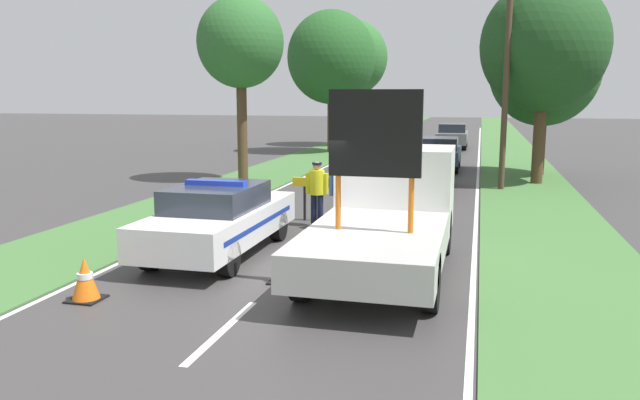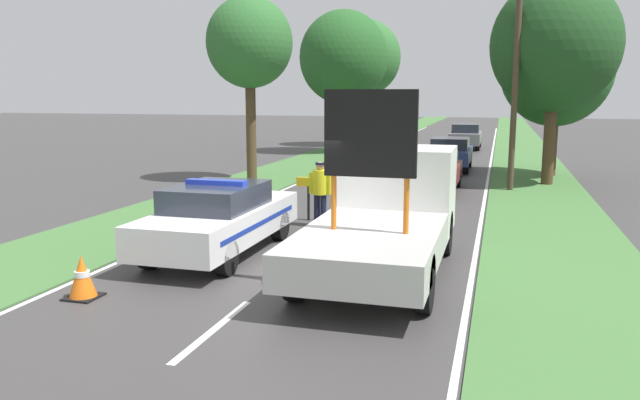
{
  "view_description": "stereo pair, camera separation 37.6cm",
  "coord_description": "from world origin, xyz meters",
  "px_view_note": "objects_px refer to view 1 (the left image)",
  "views": [
    {
      "loc": [
        3.35,
        -10.87,
        3.24
      ],
      "look_at": [
        0.23,
        1.32,
        1.1
      ],
      "focal_mm": 35.0,
      "sensor_mm": 36.0,
      "label": 1
    },
    {
      "loc": [
        3.71,
        -10.77,
        3.24
      ],
      "look_at": [
        0.23,
        1.32,
        1.1
      ],
      "focal_mm": 35.0,
      "sensor_mm": 36.0,
      "label": 2
    }
  ],
  "objects_px": {
    "roadside_tree_near_right": "(544,46)",
    "traffic_cone_near_police": "(282,265)",
    "police_car": "(219,218)",
    "queued_car_van_white": "(378,141)",
    "road_barrier": "(353,187)",
    "roadside_tree_near_left": "(240,43)",
    "queued_car_hatch_blue": "(440,153)",
    "roadside_tree_far_left": "(352,58)",
    "roadside_tree_mid_left": "(331,58)",
    "traffic_cone_centre_front": "(85,279)",
    "pedestrian_civilian": "(341,191)",
    "roadside_tree_mid_right": "(545,69)",
    "police_officer": "(317,188)",
    "queued_car_wagon_maroon": "(425,170)",
    "work_truck": "(388,211)",
    "utility_pole": "(507,71)",
    "queued_car_suv_grey": "(452,136)"
  },
  "relations": [
    {
      "from": "queued_car_van_white",
      "to": "work_truck",
      "type": "bearing_deg",
      "value": 99.61
    },
    {
      "from": "police_car",
      "to": "queued_car_van_white",
      "type": "height_order",
      "value": "police_car"
    },
    {
      "from": "pedestrian_civilian",
      "to": "traffic_cone_centre_front",
      "type": "xyz_separation_m",
      "value": [
        -2.83,
        -6.03,
        -0.62
      ]
    },
    {
      "from": "roadside_tree_mid_left",
      "to": "police_officer",
      "type": "bearing_deg",
      "value": -77.65
    },
    {
      "from": "road_barrier",
      "to": "utility_pole",
      "type": "xyz_separation_m",
      "value": [
        3.83,
        6.73,
        3.05
      ]
    },
    {
      "from": "traffic_cone_near_police",
      "to": "police_car",
      "type": "bearing_deg",
      "value": 139.75
    },
    {
      "from": "pedestrian_civilian",
      "to": "traffic_cone_centre_front",
      "type": "relative_size",
      "value": 2.36
    },
    {
      "from": "road_barrier",
      "to": "queued_car_wagon_maroon",
      "type": "height_order",
      "value": "queued_car_wagon_maroon"
    },
    {
      "from": "queued_car_hatch_blue",
      "to": "roadside_tree_near_right",
      "type": "xyz_separation_m",
      "value": [
        3.73,
        -3.57,
        4.18
      ]
    },
    {
      "from": "traffic_cone_near_police",
      "to": "roadside_tree_mid_left",
      "type": "xyz_separation_m",
      "value": [
        -4.82,
        23.99,
        4.91
      ]
    },
    {
      "from": "pedestrian_civilian",
      "to": "traffic_cone_near_police",
      "type": "distance_m",
      "value": 4.4
    },
    {
      "from": "roadside_tree_mid_left",
      "to": "queued_car_wagon_maroon",
      "type": "bearing_deg",
      "value": -63.91
    },
    {
      "from": "road_barrier",
      "to": "roadside_tree_far_left",
      "type": "bearing_deg",
      "value": 106.8
    },
    {
      "from": "work_truck",
      "to": "roadside_tree_near_left",
      "type": "bearing_deg",
      "value": -59.52
    },
    {
      "from": "road_barrier",
      "to": "queued_car_van_white",
      "type": "height_order",
      "value": "queued_car_van_white"
    },
    {
      "from": "roadside_tree_near_right",
      "to": "roadside_tree_mid_right",
      "type": "bearing_deg",
      "value": 83.68
    },
    {
      "from": "queued_car_hatch_blue",
      "to": "roadside_tree_far_left",
      "type": "distance_m",
      "value": 13.95
    },
    {
      "from": "roadside_tree_mid_left",
      "to": "work_truck",
      "type": "bearing_deg",
      "value": -74.02
    },
    {
      "from": "roadside_tree_mid_left",
      "to": "traffic_cone_near_police",
      "type": "bearing_deg",
      "value": -78.64
    },
    {
      "from": "roadside_tree_near_right",
      "to": "traffic_cone_near_police",
      "type": "bearing_deg",
      "value": -110.98
    },
    {
      "from": "traffic_cone_centre_front",
      "to": "roadside_tree_far_left",
      "type": "height_order",
      "value": "roadside_tree_far_left"
    },
    {
      "from": "roadside_tree_near_right",
      "to": "queued_car_van_white",
      "type": "bearing_deg",
      "value": 129.18
    },
    {
      "from": "police_car",
      "to": "queued_car_hatch_blue",
      "type": "xyz_separation_m",
      "value": [
        3.4,
        15.87,
        -0.01
      ]
    },
    {
      "from": "police_car",
      "to": "queued_car_wagon_maroon",
      "type": "xyz_separation_m",
      "value": [
        3.31,
        9.57,
        -0.04
      ]
    },
    {
      "from": "traffic_cone_near_police",
      "to": "roadside_tree_mid_right",
      "type": "relative_size",
      "value": 0.1
    },
    {
      "from": "traffic_cone_centre_front",
      "to": "queued_car_wagon_maroon",
      "type": "height_order",
      "value": "queued_car_wagon_maroon"
    },
    {
      "from": "traffic_cone_near_police",
      "to": "queued_car_van_white",
      "type": "relative_size",
      "value": 0.14
    },
    {
      "from": "road_barrier",
      "to": "roadside_tree_near_left",
      "type": "relative_size",
      "value": 0.47
    },
    {
      "from": "traffic_cone_centre_front",
      "to": "utility_pole",
      "type": "xyz_separation_m",
      "value": [
        6.74,
        13.73,
        3.64
      ]
    },
    {
      "from": "police_car",
      "to": "road_barrier",
      "type": "distance_m",
      "value": 4.27
    },
    {
      "from": "traffic_cone_centre_front",
      "to": "roadside_tree_mid_left",
      "type": "height_order",
      "value": "roadside_tree_mid_left"
    },
    {
      "from": "roadside_tree_far_left",
      "to": "roadside_tree_near_left",
      "type": "bearing_deg",
      "value": -92.23
    },
    {
      "from": "roadside_tree_near_left",
      "to": "utility_pole",
      "type": "height_order",
      "value": "utility_pole"
    },
    {
      "from": "road_barrier",
      "to": "utility_pole",
      "type": "relative_size",
      "value": 0.41
    },
    {
      "from": "pedestrian_civilian",
      "to": "queued_car_suv_grey",
      "type": "height_order",
      "value": "pedestrian_civilian"
    },
    {
      "from": "roadside_tree_mid_right",
      "to": "utility_pole",
      "type": "height_order",
      "value": "utility_pole"
    },
    {
      "from": "traffic_cone_near_police",
      "to": "roadside_tree_mid_right",
      "type": "height_order",
      "value": "roadside_tree_mid_right"
    },
    {
      "from": "road_barrier",
      "to": "queued_car_suv_grey",
      "type": "bearing_deg",
      "value": 91.58
    },
    {
      "from": "police_car",
      "to": "roadside_tree_mid_left",
      "type": "distance_m",
      "value": 23.08
    },
    {
      "from": "traffic_cone_centre_front",
      "to": "roadside_tree_far_left",
      "type": "distance_m",
      "value": 31.12
    },
    {
      "from": "traffic_cone_near_police",
      "to": "queued_car_van_white",
      "type": "bearing_deg",
      "value": 94.98
    },
    {
      "from": "police_car",
      "to": "traffic_cone_near_police",
      "type": "relative_size",
      "value": 7.63
    },
    {
      "from": "police_officer",
      "to": "utility_pole",
      "type": "relative_size",
      "value": 0.21
    },
    {
      "from": "work_truck",
      "to": "queued_car_wagon_maroon",
      "type": "bearing_deg",
      "value": -92.67
    },
    {
      "from": "work_truck",
      "to": "queued_car_hatch_blue",
      "type": "bearing_deg",
      "value": -93.31
    },
    {
      "from": "roadside_tree_near_right",
      "to": "traffic_cone_centre_front",
      "type": "bearing_deg",
      "value": -117.37
    },
    {
      "from": "traffic_cone_centre_front",
      "to": "pedestrian_civilian",
      "type": "bearing_deg",
      "value": 64.88
    },
    {
      "from": "queued_car_hatch_blue",
      "to": "roadside_tree_near_left",
      "type": "height_order",
      "value": "roadside_tree_near_left"
    },
    {
      "from": "road_barrier",
      "to": "queued_car_van_white",
      "type": "bearing_deg",
      "value": 102.21
    },
    {
      "from": "roadside_tree_mid_left",
      "to": "roadside_tree_near_left",
      "type": "bearing_deg",
      "value": -92.56
    }
  ]
}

